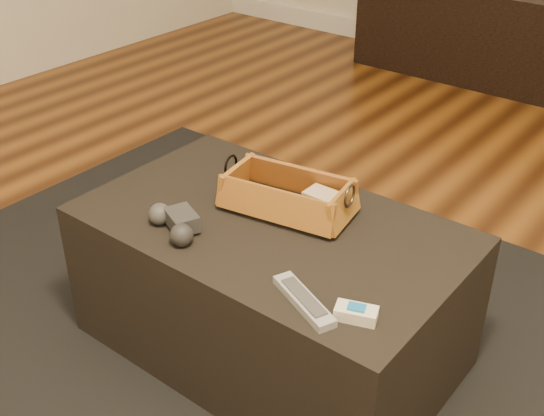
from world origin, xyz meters
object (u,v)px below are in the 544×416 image
Objects in this scene: game_controller at (175,223)px; cream_gadget at (356,313)px; ottoman at (271,287)px; tv_remote at (279,204)px; wicker_basket at (288,197)px; silver_remote at (304,300)px; media_cabinet at (476,32)px.

game_controller is 0.54m from cream_gadget.
cream_gadget reaches higher than ottoman.
ottoman is 5.37× the size of game_controller.
game_controller reaches higher than tv_remote.
tv_remote is 1.85× the size of cream_gadget.
tv_remote is at bearing 59.87° from game_controller.
wicker_basket is 0.30m from game_controller.
wicker_basket is 3.77× the size of cream_gadget.
silver_remote is 2.01× the size of cream_gadget.
tv_remote is 0.49× the size of wicker_basket.
ottoman is at bearing 140.36° from silver_remote.
media_cabinet is at bearing 108.38° from cream_gadget.
game_controller is at bearing -130.62° from ottoman.
ottoman is 5.01× the size of silver_remote.
tv_remote is 0.99× the size of game_controller.
wicker_basket is (-0.00, 0.07, 0.25)m from ottoman.
ottoman is (0.53, -2.54, -0.03)m from media_cabinet.
media_cabinet is at bearing 101.74° from ottoman.
cream_gadget is (0.54, -0.00, -0.01)m from game_controller.
media_cabinet reaches higher than ottoman.
tv_remote reaches higher than silver_remote.
ottoman is 5.43× the size of tv_remote.
cream_gadget is (0.38, -0.26, -0.03)m from wicker_basket.
silver_remote is at bearing -165.61° from cream_gadget.
cream_gadget is at bearing 14.39° from silver_remote.
media_cabinet is 2.75m from game_controller.
media_cabinet reaches higher than silver_remote.
game_controller is 1.87× the size of cream_gadget.
tv_remote is at bearing 106.43° from ottoman.
wicker_basket is at bearing 132.23° from silver_remote.
cream_gadget is (0.11, 0.03, 0.00)m from silver_remote.
ottoman is 0.41m from silver_remote.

